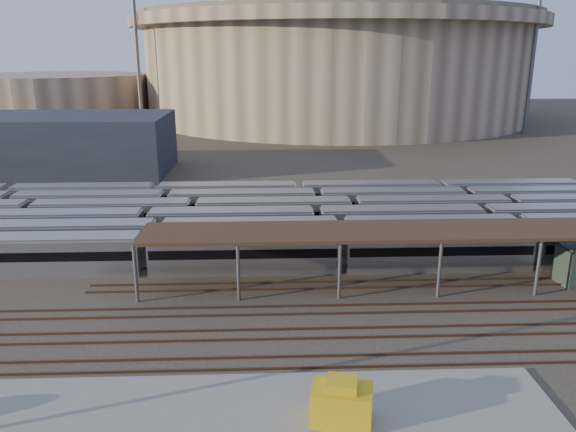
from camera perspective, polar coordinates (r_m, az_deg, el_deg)
The scene contains 12 objects.
ground at distance 47.45m, azimuth -5.75°, elevation -9.16°, with size 420.00×420.00×0.00m, color #383026.
apron at distance 35.28m, azimuth -15.84°, elevation -19.43°, with size 50.00×9.00×0.20m, color gray.
subway_trains at distance 64.25m, azimuth -7.21°, elevation -0.58°, with size 129.95×23.90×3.60m.
inspection_shed at distance 52.77m, azimuth 18.94°, elevation -1.51°, with size 60.30×6.00×5.30m.
empty_tracks at distance 42.96m, azimuth -6.14°, elevation -11.92°, with size 170.00×9.62×0.18m.
stadium at distance 184.12m, azimuth 4.71°, elevation 15.09°, with size 124.00×124.00×32.50m.
secondary_arena at distance 184.35m, azimuth -22.73°, elevation 10.96°, with size 56.00×56.00×14.00m, color tan.
service_building at distance 105.98m, azimuth -23.46°, elevation 6.67°, with size 42.00×20.00×10.00m, color #1E232D.
floodlight_0 at distance 156.27m, azimuth -15.10°, elevation 15.92°, with size 4.00×1.00×38.40m.
floodlight_2 at distance 157.71m, azimuth 23.70°, elevation 15.14°, with size 4.00×1.00×38.40m.
floodlight_3 at distance 203.17m, azimuth -6.24°, elevation 16.34°, with size 4.00×1.00×38.40m.
yellow_equipment at distance 33.47m, azimuth 5.46°, elevation -18.53°, with size 3.41×2.13×2.13m, color gold.
Camera 1 is at (2.96, -42.75, 20.37)m, focal length 35.00 mm.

